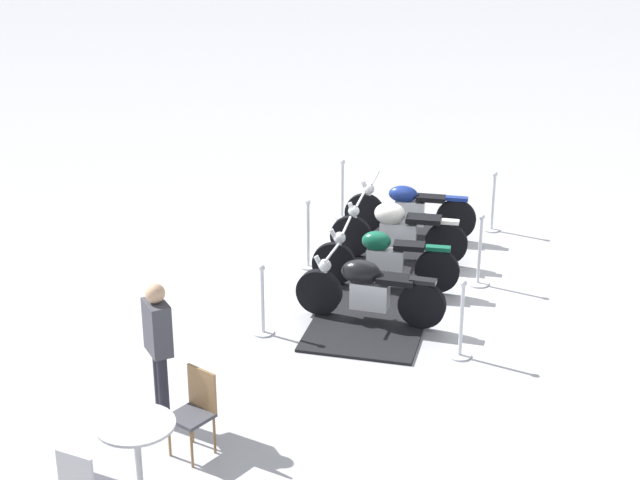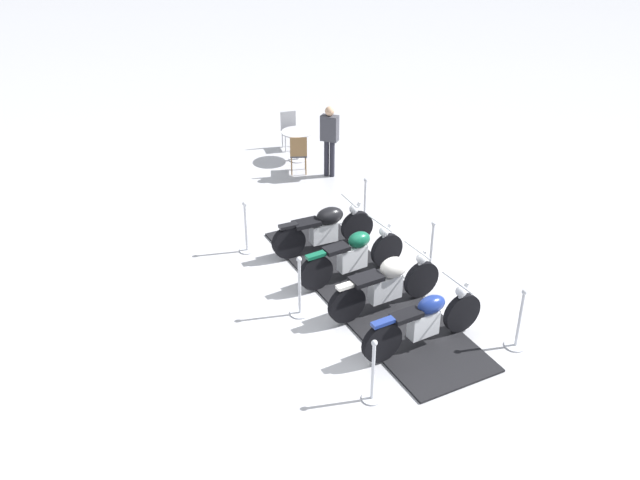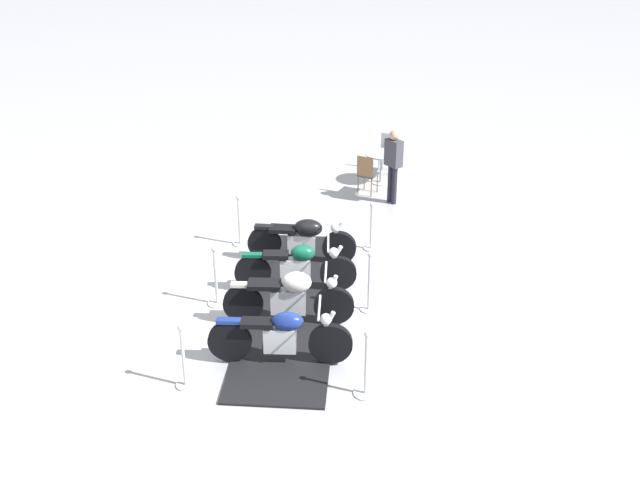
# 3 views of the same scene
# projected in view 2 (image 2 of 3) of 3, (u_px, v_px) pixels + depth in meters

# --- Properties ---
(ground_plane) EXTENTS (80.00, 80.00, 0.00)m
(ground_plane) POSITION_uv_depth(u_px,v_px,m) (367.00, 293.00, 12.47)
(ground_plane) COLOR #B2B2B7
(display_platform) EXTENTS (5.78, 3.07, 0.04)m
(display_platform) POSITION_uv_depth(u_px,v_px,m) (367.00, 293.00, 12.46)
(display_platform) COLOR black
(display_platform) RESTS_ON ground_plane
(motorcycle_navy) EXTENTS (0.95, 2.14, 0.99)m
(motorcycle_navy) POSITION_uv_depth(u_px,v_px,m) (425.00, 320.00, 10.94)
(motorcycle_navy) COLOR black
(motorcycle_navy) RESTS_ON display_platform
(motorcycle_cream) EXTENTS (0.94, 2.11, 0.99)m
(motorcycle_cream) POSITION_uv_depth(u_px,v_px,m) (387.00, 282.00, 11.78)
(motorcycle_cream) COLOR black
(motorcycle_cream) RESTS_ON display_platform
(motorcycle_forest) EXTENTS (0.99, 2.10, 0.97)m
(motorcycle_forest) POSITION_uv_depth(u_px,v_px,m) (354.00, 254.00, 12.67)
(motorcycle_forest) COLOR black
(motorcycle_forest) RESTS_ON display_platform
(motorcycle_black) EXTENTS (0.77, 2.08, 0.96)m
(motorcycle_black) POSITION_uv_depth(u_px,v_px,m) (325.00, 228.00, 13.53)
(motorcycle_black) COLOR black
(motorcycle_black) RESTS_ON display_platform
(stanchion_left_front) EXTENTS (0.30, 0.30, 1.06)m
(stanchion_left_front) POSITION_uv_depth(u_px,v_px,m) (373.00, 379.00, 9.93)
(stanchion_left_front) COLOR silver
(stanchion_left_front) RESTS_ON ground_plane
(stanchion_left_rear) EXTENTS (0.30, 0.30, 1.08)m
(stanchion_left_rear) POSITION_uv_depth(u_px,v_px,m) (246.00, 234.00, 13.59)
(stanchion_left_rear) COLOR silver
(stanchion_left_rear) RESTS_ON ground_plane
(stanchion_right_front) EXTENTS (0.35, 0.35, 1.08)m
(stanchion_right_front) POSITION_uv_depth(u_px,v_px,m) (518.00, 329.00, 11.01)
(stanchion_right_front) COLOR silver
(stanchion_right_front) RESTS_ON ground_plane
(stanchion_right_mid) EXTENTS (0.29, 0.29, 1.13)m
(stanchion_right_mid) POSITION_uv_depth(u_px,v_px,m) (431.00, 256.00, 12.80)
(stanchion_right_mid) COLOR silver
(stanchion_right_mid) RESTS_ON ground_plane
(stanchion_left_mid) EXTENTS (0.34, 0.34, 1.13)m
(stanchion_left_mid) POSITION_uv_depth(u_px,v_px,m) (300.00, 296.00, 11.77)
(stanchion_left_mid) COLOR silver
(stanchion_left_mid) RESTS_ON ground_plane
(stanchion_right_rear) EXTENTS (0.29, 0.29, 1.01)m
(stanchion_right_rear) POSITION_uv_depth(u_px,v_px,m) (365.00, 207.00, 14.66)
(stanchion_right_rear) COLOR silver
(stanchion_right_rear) RESTS_ON ground_plane
(cafe_table) EXTENTS (0.80, 0.80, 0.76)m
(cafe_table) POSITION_uv_depth(u_px,v_px,m) (297.00, 139.00, 17.42)
(cafe_table) COLOR #B7B7BC
(cafe_table) RESTS_ON ground_plane
(cafe_chair_near_table) EXTENTS (0.44, 0.44, 0.97)m
(cafe_chair_near_table) POSITION_uv_depth(u_px,v_px,m) (289.00, 128.00, 18.12)
(cafe_chair_near_table) COLOR #B7B7BC
(cafe_chair_near_table) RESTS_ON ground_plane
(cafe_chair_across_table) EXTENTS (0.45, 0.45, 0.96)m
(cafe_chair_across_table) POSITION_uv_depth(u_px,v_px,m) (298.00, 152.00, 16.71)
(cafe_chair_across_table) COLOR olive
(cafe_chair_across_table) RESTS_ON ground_plane
(bystander_person) EXTENTS (0.40, 0.46, 1.73)m
(bystander_person) POSITION_uv_depth(u_px,v_px,m) (329.00, 135.00, 16.35)
(bystander_person) COLOR #23232D
(bystander_person) RESTS_ON ground_plane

